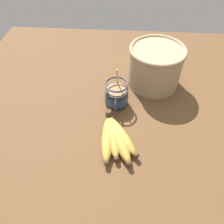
{
  "coord_description": "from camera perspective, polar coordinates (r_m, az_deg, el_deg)",
  "views": [
    {
      "loc": [
        50.5,
        -0.08,
        62.91
      ],
      "look_at": [
        0.39,
        -3.54,
        7.38
      ],
      "focal_mm": 35.0,
      "sensor_mm": 36.0,
      "label": 1
    }
  ],
  "objects": [
    {
      "name": "table",
      "position": [
        0.79,
        2.57,
        -2.74
      ],
      "size": [
        130.81,
        130.81,
        3.11
      ],
      "color": "brown",
      "rests_on": "ground"
    },
    {
      "name": "coffee_mug",
      "position": [
        0.81,
        1.23,
        4.15
      ],
      "size": [
        13.6,
        8.65,
        14.75
      ],
      "color": "#28282D",
      "rests_on": "table"
    },
    {
      "name": "banana_bunch",
      "position": [
        0.71,
        0.98,
        -6.67
      ],
      "size": [
        20.19,
        13.26,
        4.33
      ],
      "color": "#4C381E",
      "rests_on": "table"
    },
    {
      "name": "woven_basket",
      "position": [
        0.89,
        11.28,
        11.76
      ],
      "size": [
        21.45,
        21.45,
        16.43
      ],
      "color": "tan",
      "rests_on": "table"
    }
  ]
}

